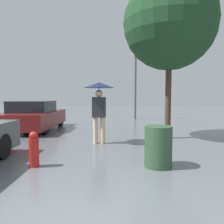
{
  "coord_description": "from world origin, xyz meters",
  "views": [
    {
      "loc": [
        0.36,
        -1.97,
        1.51
      ],
      "look_at": [
        0.22,
        4.83,
        1.0
      ],
      "focal_mm": 35.0,
      "sensor_mm": 36.0,
      "label": 1
    }
  ],
  "objects_px": {
    "tree": "(170,24)",
    "street_lamp": "(135,75)",
    "fire_hydrant": "(34,149)",
    "pedestrian": "(99,98)",
    "parked_car_farthest": "(34,116)",
    "trash_bin": "(158,146)"
  },
  "relations": [
    {
      "from": "pedestrian",
      "to": "tree",
      "type": "distance_m",
      "value": 3.58
    },
    {
      "from": "fire_hydrant",
      "to": "street_lamp",
      "type": "bearing_deg",
      "value": 72.89
    },
    {
      "from": "pedestrian",
      "to": "trash_bin",
      "type": "bearing_deg",
      "value": -57.16
    },
    {
      "from": "tree",
      "to": "fire_hydrant",
      "type": "relative_size",
      "value": 7.37
    },
    {
      "from": "tree",
      "to": "street_lamp",
      "type": "bearing_deg",
      "value": 95.28
    },
    {
      "from": "trash_bin",
      "to": "fire_hydrant",
      "type": "xyz_separation_m",
      "value": [
        -2.64,
        -0.06,
        -0.06
      ]
    },
    {
      "from": "pedestrian",
      "to": "fire_hydrant",
      "type": "xyz_separation_m",
      "value": [
        -1.21,
        -2.28,
        -1.08
      ]
    },
    {
      "from": "pedestrian",
      "to": "parked_car_farthest",
      "type": "relative_size",
      "value": 0.5
    },
    {
      "from": "pedestrian",
      "to": "trash_bin",
      "type": "relative_size",
      "value": 2.21
    },
    {
      "from": "pedestrian",
      "to": "fire_hydrant",
      "type": "height_order",
      "value": "pedestrian"
    },
    {
      "from": "tree",
      "to": "trash_bin",
      "type": "xyz_separation_m",
      "value": [
        -0.93,
        -3.13,
        -3.54
      ]
    },
    {
      "from": "pedestrian",
      "to": "parked_car_farthest",
      "type": "xyz_separation_m",
      "value": [
        -3.1,
        2.73,
        -0.85
      ]
    },
    {
      "from": "parked_car_farthest",
      "to": "pedestrian",
      "type": "bearing_deg",
      "value": -41.38
    },
    {
      "from": "street_lamp",
      "to": "fire_hydrant",
      "type": "distance_m",
      "value": 10.4
    },
    {
      "from": "parked_car_farthest",
      "to": "trash_bin",
      "type": "height_order",
      "value": "parked_car_farthest"
    },
    {
      "from": "tree",
      "to": "fire_hydrant",
      "type": "bearing_deg",
      "value": -138.18
    },
    {
      "from": "street_lamp",
      "to": "trash_bin",
      "type": "distance_m",
      "value": 9.9
    },
    {
      "from": "parked_car_farthest",
      "to": "trash_bin",
      "type": "xyz_separation_m",
      "value": [
        4.54,
        -4.96,
        -0.17
      ]
    },
    {
      "from": "tree",
      "to": "street_lamp",
      "type": "height_order",
      "value": "tree"
    },
    {
      "from": "pedestrian",
      "to": "parked_car_farthest",
      "type": "bearing_deg",
      "value": 138.62
    },
    {
      "from": "parked_car_farthest",
      "to": "fire_hydrant",
      "type": "relative_size",
      "value": 5.06
    },
    {
      "from": "pedestrian",
      "to": "street_lamp",
      "type": "height_order",
      "value": "street_lamp"
    }
  ]
}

